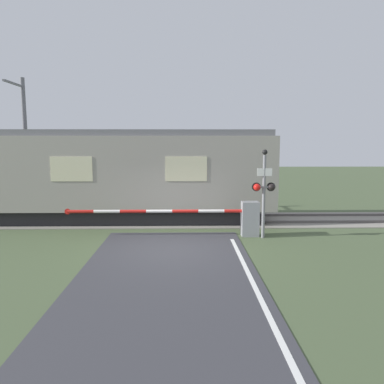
% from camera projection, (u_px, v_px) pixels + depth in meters
% --- Properties ---
extents(ground_plane, '(80.00, 80.00, 0.00)m').
position_uv_depth(ground_plane, '(171.00, 248.00, 11.72)').
color(ground_plane, '#475638').
extents(track_bed, '(36.00, 3.20, 0.13)m').
position_uv_depth(track_bed, '(175.00, 220.00, 15.93)').
color(track_bed, gray).
rests_on(track_bed, ground_plane).
extents(train, '(15.86, 2.78, 3.79)m').
position_uv_depth(train, '(82.00, 175.00, 15.62)').
color(train, black).
rests_on(train, ground_plane).
extents(crossing_barrier, '(6.82, 0.44, 1.23)m').
position_uv_depth(crossing_barrier, '(232.00, 217.00, 13.20)').
color(crossing_barrier, gray).
rests_on(crossing_barrier, ground_plane).
extents(signal_post, '(0.81, 0.26, 3.06)m').
position_uv_depth(signal_post, '(264.00, 188.00, 12.80)').
color(signal_post, gray).
rests_on(signal_post, ground_plane).
extents(catenary_pole, '(0.20, 1.90, 6.21)m').
position_uv_depth(catenary_pole, '(25.00, 143.00, 17.24)').
color(catenary_pole, slate).
rests_on(catenary_pole, ground_plane).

